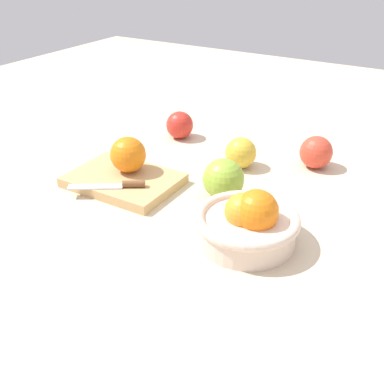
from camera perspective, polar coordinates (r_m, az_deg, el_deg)
The scene contains 9 objects.
ground_plane at distance 0.99m, azimuth 0.69°, elevation 0.99°, with size 2.40×2.40×0.00m, color beige.
bowl at distance 0.79m, azimuth 6.83°, elevation -3.76°, with size 0.18×0.18×0.10m.
cutting_board at distance 1.00m, azimuth -8.37°, elevation 1.41°, with size 0.22×0.16×0.02m, color tan.
orange_on_board at distance 1.00m, azimuth -7.83°, elevation 4.55°, with size 0.08×0.08×0.08m, color orange.
knife at distance 0.95m, azimuth -9.12°, elevation 0.84°, with size 0.14×0.10×0.01m.
apple_front_left at distance 1.06m, azimuth 5.98°, elevation 4.79°, with size 0.07×0.07×0.07m, color gold.
apple_mid_left at distance 0.92m, azimuth 3.88°, elevation 1.57°, with size 0.08×0.08×0.08m, color #8EB738.
apple_front_left_2 at distance 1.09m, azimuth 14.94°, elevation 4.73°, with size 0.07×0.07×0.07m, color #D6422D.
apple_front_right at distance 1.21m, azimuth -1.52°, elevation 8.20°, with size 0.07×0.07×0.07m, color red.
Camera 1 is at (-0.44, 0.76, 0.47)m, focal length 43.59 mm.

